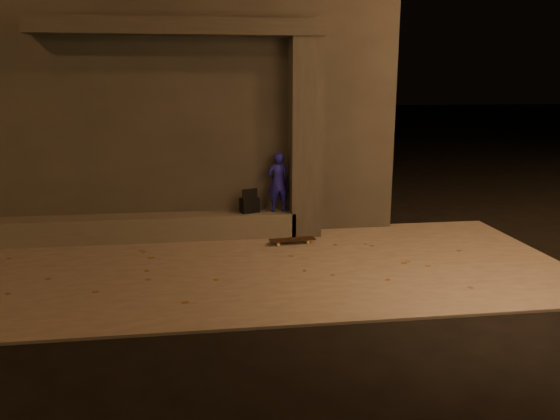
{
  "coord_description": "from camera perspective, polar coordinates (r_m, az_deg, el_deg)",
  "views": [
    {
      "loc": [
        -0.14,
        -6.15,
        2.88
      ],
      "look_at": [
        0.99,
        2.0,
        0.93
      ],
      "focal_mm": 35.0,
      "sensor_mm": 36.0,
      "label": 1
    }
  ],
  "objects": [
    {
      "name": "ground",
      "position": [
        6.79,
        -6.13,
        -11.86
      ],
      "size": [
        120.0,
        120.0,
        0.0
      ],
      "primitive_type": "plane",
      "color": "black",
      "rests_on": "ground"
    },
    {
      "name": "sidewalk",
      "position": [
        8.63,
        -6.59,
        -6.11
      ],
      "size": [
        11.0,
        4.4,
        0.04
      ],
      "primitive_type": "cube",
      "color": "#655E59",
      "rests_on": "ground"
    },
    {
      "name": "building",
      "position": [
        12.67,
        -12.07,
        11.8
      ],
      "size": [
        9.0,
        5.1,
        5.22
      ],
      "color": "#353330",
      "rests_on": "ground"
    },
    {
      "name": "ledge",
      "position": [
        10.33,
        -15.23,
        -1.83
      ],
      "size": [
        6.0,
        0.55,
        0.45
      ],
      "primitive_type": "cube",
      "color": "#585650",
      "rests_on": "sidewalk"
    },
    {
      "name": "column",
      "position": [
        10.12,
        2.61,
        7.41
      ],
      "size": [
        0.55,
        0.55,
        3.6
      ],
      "primitive_type": "cube",
      "color": "#353330",
      "rests_on": "sidewalk"
    },
    {
      "name": "canopy",
      "position": [
        9.99,
        -10.49,
        18.28
      ],
      "size": [
        5.0,
        0.7,
        0.28
      ],
      "primitive_type": "cube",
      "color": "#353330",
      "rests_on": "column"
    },
    {
      "name": "skateboarder",
      "position": [
        10.15,
        -0.21,
        2.92
      ],
      "size": [
        0.44,
        0.33,
        1.11
      ],
      "primitive_type": "imported",
      "rotation": [
        0.0,
        0.0,
        3.3
      ],
      "color": "#191694",
      "rests_on": "ledge"
    },
    {
      "name": "backpack",
      "position": [
        10.18,
        -3.2,
        0.63
      ],
      "size": [
        0.38,
        0.31,
        0.46
      ],
      "rotation": [
        0.0,
        0.0,
        0.35
      ],
      "color": "black",
      "rests_on": "ledge"
    },
    {
      "name": "skateboard",
      "position": [
        9.77,
        1.29,
        -3.13
      ],
      "size": [
        0.84,
        0.29,
        0.09
      ],
      "rotation": [
        0.0,
        0.0,
        0.1
      ],
      "color": "black",
      "rests_on": "sidewalk"
    }
  ]
}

